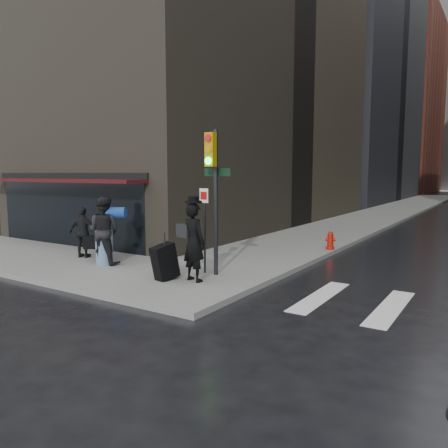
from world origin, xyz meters
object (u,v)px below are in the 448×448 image
(traffic_light, at_px, (213,182))
(man_overcoat, at_px, (188,245))
(man_jeans, at_px, (104,231))
(fire_hydrant, at_px, (330,241))
(man_greycoat, at_px, (83,232))

(traffic_light, bearing_deg, man_overcoat, -97.65)
(man_jeans, bearing_deg, fire_hydrant, -144.33)
(man_greycoat, distance_m, fire_hydrant, 8.65)
(man_jeans, bearing_deg, man_overcoat, 159.53)
(fire_hydrant, bearing_deg, man_overcoat, -103.20)
(man_greycoat, height_order, traffic_light, traffic_light)
(man_overcoat, relative_size, man_jeans, 1.08)
(man_overcoat, xyz_separation_m, fire_hydrant, (1.53, 6.51, -0.64))
(man_overcoat, distance_m, man_jeans, 3.43)
(man_overcoat, xyz_separation_m, man_jeans, (-3.41, 0.27, 0.10))
(fire_hydrant, bearing_deg, man_jeans, -128.38)
(man_overcoat, relative_size, fire_hydrant, 3.35)
(man_jeans, distance_m, traffic_light, 3.94)
(traffic_light, bearing_deg, fire_hydrant, 80.94)
(man_jeans, xyz_separation_m, man_greycoat, (-1.39, 0.36, -0.20))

